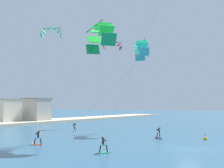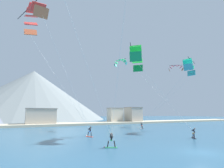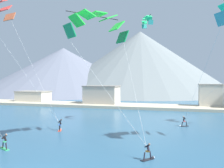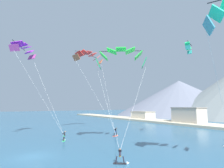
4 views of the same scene
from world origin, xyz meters
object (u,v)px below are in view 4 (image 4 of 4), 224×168
Objects in this scene: kitesurfer_far_left at (116,133)px; parafoil_kite_distant_high_outer at (188,46)px; parafoil_kite_far_left at (88,56)px; kitesurfer_near_lead at (64,138)px; parafoil_kite_near_lead at (23,49)px; parafoil_kite_near_trail at (121,56)px; kitesurfer_near_trail at (122,159)px.

parafoil_kite_distant_high_outer reaches higher than kitesurfer_far_left.
parafoil_kite_distant_high_outer is at bearing 25.37° from parafoil_kite_far_left.
parafoil_kite_near_lead is (-5.28, -6.86, 16.70)m from kitesurfer_near_lead.
parafoil_kite_far_left reaches higher than parafoil_kite_near_lead.
parafoil_kite_near_trail is (8.78, 6.26, 14.06)m from kitesurfer_near_lead.
parafoil_kite_near_trail is at bearing 43.02° from parafoil_kite_near_lead.
kitesurfer_near_trail is 17.61m from kitesurfer_far_left.
kitesurfer_near_lead is 28.98m from parafoil_kite_distant_high_outer.
kitesurfer_near_trail is at bearing 2.86° from kitesurfer_near_lead.
parafoil_kite_distant_high_outer reaches higher than parafoil_kite_near_trail.
kitesurfer_near_lead is at bearing -96.87° from kitesurfer_far_left.
kitesurfer_near_trail is (15.91, 0.79, -0.03)m from kitesurfer_near_lead.
parafoil_kite_near_trail is at bearing -8.88° from parafoil_kite_far_left.
kitesurfer_near_trail is 0.12× the size of parafoil_kite_near_trail.
parafoil_kite_near_lead is at bearing -124.83° from parafoil_kite_distant_high_outer.
parafoil_kite_near_trail is at bearing -107.83° from parafoil_kite_distant_high_outer.
kitesurfer_near_lead is at bearing -45.28° from parafoil_kite_far_left.
kitesurfer_far_left is 25.01m from parafoil_kite_near_lead.
kitesurfer_near_lead is 17.71m from parafoil_kite_near_trail.
kitesurfer_near_trail is at bearing -33.80° from kitesurfer_far_left.
parafoil_kite_near_lead is at bearing -127.57° from kitesurfer_near_lead.
parafoil_kite_distant_high_outer is at bearing 98.82° from kitesurfer_near_trail.
parafoil_kite_near_trail is 0.76× the size of parafoil_kite_far_left.
parafoil_kite_far_left reaches higher than parafoil_kite_near_trail.
parafoil_kite_distant_high_outer is (4.24, 13.17, 3.06)m from parafoil_kite_near_trail.
kitesurfer_near_trail is 0.10× the size of parafoil_kite_near_lead.
parafoil_kite_near_trail reaches higher than kitesurfer_near_lead.
parafoil_kite_near_lead is 32.03m from parafoil_kite_distant_high_outer.
kitesurfer_near_lead is 0.11× the size of parafoil_kite_near_lead.
parafoil_kite_distant_high_outer is (-2.89, 18.63, 17.14)m from kitesurfer_near_trail.
kitesurfer_far_left is at bearing 149.99° from parafoil_kite_near_trail.
kitesurfer_near_trail is 16.70m from parafoil_kite_near_trail.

